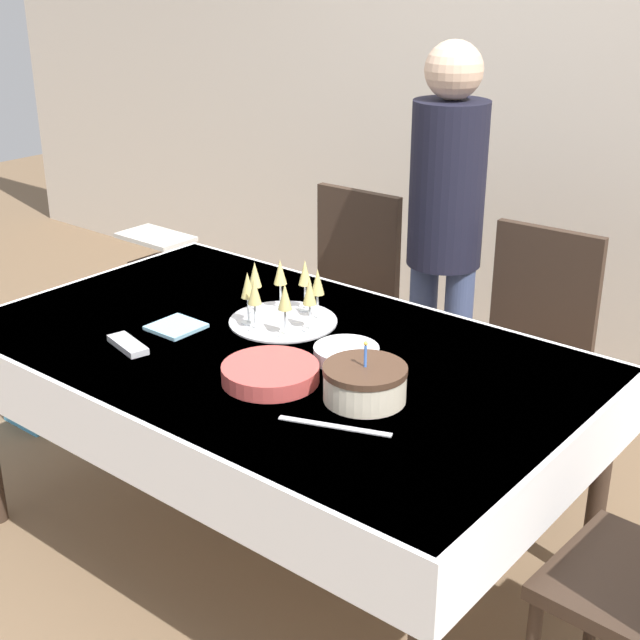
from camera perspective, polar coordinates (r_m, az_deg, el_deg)
name	(u,v)px	position (r m, az deg, el deg)	size (l,w,h in m)	color
ground_plane	(278,548)	(3.11, -2.72, -14.40)	(12.00, 12.00, 0.00)	brown
wall_back	(567,80)	(4.16, 15.55, 14.60)	(8.00, 0.05, 2.70)	silver
dining_table	(274,376)	(2.77, -2.97, -3.57)	(1.91, 1.15, 0.75)	white
dining_chair_far_left	(342,298)	(3.70, 1.42, 1.42)	(0.43, 0.43, 0.97)	#38281E
dining_chair_far_right	(527,352)	(3.29, 13.12, -1.98)	(0.44, 0.44, 0.97)	#38281E
birthday_cake	(365,383)	(2.39, 2.89, -4.06)	(0.23, 0.23, 0.17)	beige
champagne_tray	(282,298)	(2.87, -2.43, 1.43)	(0.35, 0.35, 0.18)	silver
plate_stack_main	(270,373)	(2.50, -3.20, -3.43)	(0.28, 0.28, 0.05)	#CC4C47
plate_stack_dessert	(346,354)	(2.63, 1.69, -2.16)	(0.19, 0.19, 0.04)	white
cake_knife	(335,426)	(2.28, 0.94, -6.82)	(0.29, 0.12, 0.00)	silver
fork_pile	(128,345)	(2.77, -12.20, -1.56)	(0.18, 0.10, 0.02)	silver
napkin_pile	(176,327)	(2.89, -9.20, -0.43)	(0.15, 0.15, 0.01)	#8CC6E0
person_standing	(446,217)	(3.37, 8.05, 6.57)	(0.28, 0.28, 1.59)	#3F4C72
high_chair	(172,279)	(4.13, -9.44, 2.62)	(0.33, 0.35, 0.71)	#38281E
gift_bag	(31,395)	(3.98, -18.02, -4.61)	(0.24, 0.14, 0.26)	#4CA5D8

